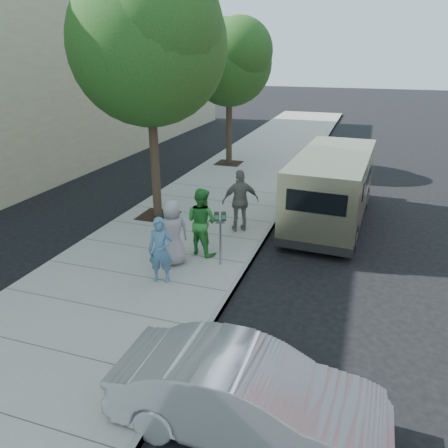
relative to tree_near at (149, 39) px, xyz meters
The scene contains 12 objects.
ground 6.45m from the tree_near, 46.82° to the right, with size 120.00×120.00×0.00m, color black.
sidewalk 6.11m from the tree_near, 62.43° to the right, with size 5.00×60.00×0.15m, color gray.
curb_face 7.02m from the tree_near, 33.03° to the right, with size 0.12×60.00×0.16m, color gray.
tree_near is the anchor object (origin of this frame).
tree_far 7.63m from the tree_near, 90.00° to the left, with size 3.92×3.80×6.49m.
parking_meter 5.96m from the tree_near, 41.20° to the right, with size 0.31×0.20×1.42m.
van 7.06m from the tree_near, 16.61° to the left, with size 2.37×6.29×2.30m.
sedan 10.23m from the tree_near, 55.36° to the right, with size 1.40×4.01×1.32m, color #ADB0B5.
person_officer 6.38m from the tree_near, 62.71° to the right, with size 0.58×0.38×1.59m, color teal.
person_green_shirt 5.53m from the tree_near, 42.70° to the right, with size 0.88×0.69×1.82m, color #2C8933.
person_gray_shirt 5.77m from the tree_near, 57.56° to the right, with size 0.84×0.55×1.72m, color #949496.
person_striped_polo 5.32m from the tree_near, ahead, with size 1.10×0.46×1.88m, color slate.
Camera 1 is at (4.08, -9.73, 5.27)m, focal length 35.00 mm.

